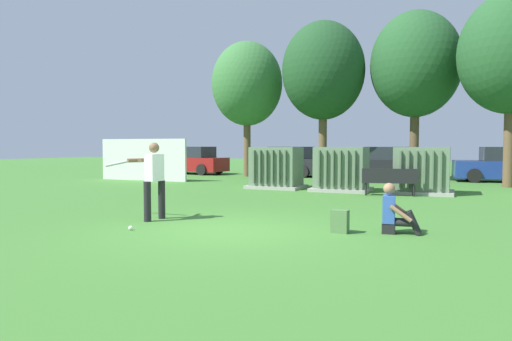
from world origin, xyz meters
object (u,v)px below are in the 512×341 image
Objects in this scene: seated_spectator at (394,214)px; parked_car_rightmost at (504,166)px; park_bench at (390,180)px; parked_car_leftmost at (193,161)px; transformer_mid_west at (341,170)px; batter at (152,177)px; transformer_mid_east at (422,171)px; transformer_west at (276,168)px; parked_car_right_of_center at (386,164)px; parked_car_left_of_center at (289,162)px; backpack at (340,222)px; sports_ball at (131,228)px.

parked_car_rightmost reaches higher than seated_spectator.
park_bench is 0.42× the size of parked_car_leftmost.
transformer_mid_west is 2.15m from park_bench.
batter is 5.25m from seated_spectator.
parked_car_leftmost is (-13.33, 14.94, 0.38)m from seated_spectator.
parked_car_rightmost is (3.11, 7.09, -0.04)m from transformer_mid_east.
park_bench is 1.06× the size of batter.
transformer_mid_east reaches higher than seated_spectator.
transformer_mid_west and parked_car_leftmost have the same top height.
transformer_west and transformer_mid_west have the same top height.
park_bench is 6.93m from seated_spectator.
transformer_west is 7.43m from parked_car_right_of_center.
batter reaches higher than parked_car_rightmost.
transformer_mid_west and parked_car_rightmost have the same top height.
transformer_west and parked_car_leftmost have the same top height.
parked_car_left_of_center is at bearing 105.18° from transformer_west.
transformer_mid_east is 7.74m from parked_car_rightmost.
batter is at bearing -121.44° from transformer_mid_east.
parked_car_right_of_center is at bearing -6.30° from parked_car_left_of_center.
transformer_west is 1.21× the size of batter.
parked_car_rightmost is at bearing 61.95° from batter.
parked_car_leftmost is 1.00× the size of parked_car_rightmost.
seated_spectator is at bearing -89.88° from transformer_mid_east.
seated_spectator reaches higher than park_bench.
backpack is 16.93m from parked_car_left_of_center.
transformer_west is 23.33× the size of sports_ball.
batter is at bearing -105.91° from transformer_mid_west.
transformer_mid_west is 0.48× the size of parked_car_leftmost.
backpack is at bearing -104.68° from parked_car_rightmost.
batter is 15.90m from parked_car_left_of_center.
transformer_west is 1.00× the size of transformer_mid_east.
transformer_mid_east is 1.21× the size of batter.
sports_ball is (-4.80, -9.74, -0.74)m from transformer_mid_east.
batter is 17.41m from parked_car_leftmost.
transformer_west is at bearing 91.57° from batter.
sports_ball is 0.02× the size of parked_car_left_of_center.
parked_car_leftmost is at bearing 146.23° from transformer_mid_west.
parked_car_left_of_center reaches higher than backpack.
batter is 0.40× the size of parked_car_left_of_center.
transformer_mid_east is at bearing -27.45° from parked_car_leftmost.
transformer_mid_west is at bearing -129.36° from parked_car_rightmost.
parked_car_leftmost is 1.04× the size of parked_car_right_of_center.
batter is 1.81× the size of seated_spectator.
parked_car_rightmost reaches higher than sports_ball.
park_bench is (-0.94, -1.17, -0.25)m from transformer_mid_east.
transformer_mid_east reaches higher than backpack.
seated_spectator is (2.82, -7.91, -0.41)m from transformer_mid_west.
seated_spectator is at bearing -101.56° from parked_car_rightmost.
batter reaches higher than sports_ball.
seated_spectator is 17.00m from parked_car_left_of_center.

